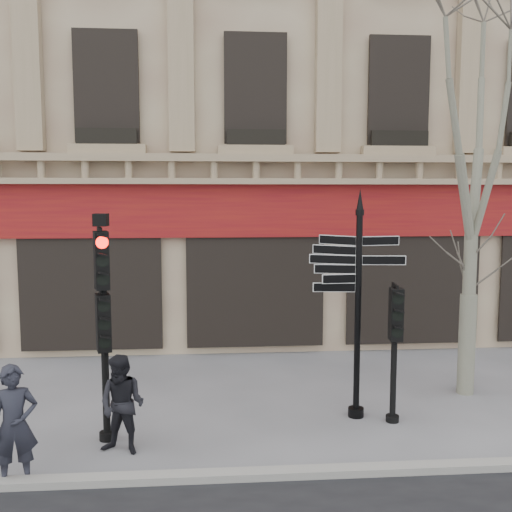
# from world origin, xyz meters

# --- Properties ---
(ground) EXTENTS (80.00, 80.00, 0.00)m
(ground) POSITION_xyz_m (0.00, 0.00, 0.00)
(ground) COLOR #5E5E63
(ground) RESTS_ON ground
(kerb) EXTENTS (80.00, 0.25, 0.12)m
(kerb) POSITION_xyz_m (0.00, -1.40, 0.06)
(kerb) COLOR gray
(kerb) RESTS_ON ground
(building) EXTENTS (28.00, 15.52, 18.00)m
(building) POSITION_xyz_m (0.00, 12.48, 8.99)
(building) COLOR tan
(building) RESTS_ON ground
(fingerpost) EXTENTS (2.12, 2.12, 4.10)m
(fingerpost) POSITION_xyz_m (1.50, 0.71, 2.75)
(fingerpost) COLOR black
(fingerpost) RESTS_ON ground
(traffic_signal_main) EXTENTS (0.48, 0.40, 3.69)m
(traffic_signal_main) POSITION_xyz_m (-2.80, 0.06, 2.33)
(traffic_signal_main) COLOR black
(traffic_signal_main) RESTS_ON ground
(traffic_signal_secondary) EXTENTS (0.43, 0.33, 2.39)m
(traffic_signal_secondary) POSITION_xyz_m (2.08, 0.43, 1.67)
(traffic_signal_secondary) COLOR black
(traffic_signal_secondary) RESTS_ON ground
(plane_tree) EXTENTS (2.94, 2.94, 7.80)m
(plane_tree) POSITION_xyz_m (4.00, 1.73, 5.47)
(plane_tree) COLOR gray
(plane_tree) RESTS_ON ground
(pedestrian_a) EXTENTS (0.71, 0.57, 1.69)m
(pedestrian_a) POSITION_xyz_m (-3.79, -1.30, 0.85)
(pedestrian_a) COLOR #1F202A
(pedestrian_a) RESTS_ON ground
(pedestrian_b) EXTENTS (0.90, 0.80, 1.54)m
(pedestrian_b) POSITION_xyz_m (-2.47, -0.43, 0.77)
(pedestrian_b) COLOR black
(pedestrian_b) RESTS_ON ground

